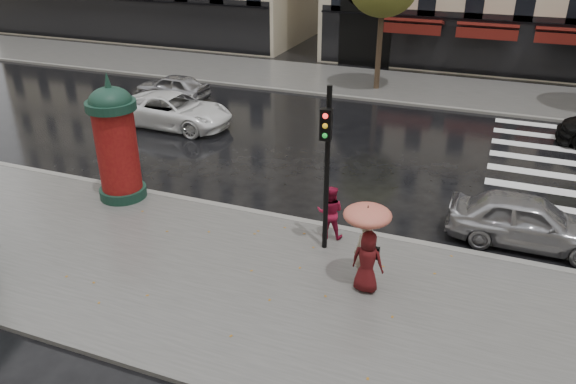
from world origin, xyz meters
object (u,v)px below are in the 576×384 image
at_px(woman_umbrella, 366,233).
at_px(man_burgundy, 367,262).
at_px(car_white, 174,110).
at_px(morris_column, 116,140).
at_px(car_silver, 528,221).
at_px(woman_red, 330,212).
at_px(car_far_silver, 172,87).
at_px(traffic_light, 327,156).

relative_size(woman_umbrella, man_burgundy, 1.38).
bearing_deg(man_burgundy, car_white, -35.10).
bearing_deg(woman_umbrella, morris_column, 167.44).
bearing_deg(morris_column, car_silver, 8.42).
bearing_deg(man_burgundy, morris_column, -9.55).
xyz_separation_m(woman_red, man_burgundy, (1.59, -2.10, 0.02)).
xyz_separation_m(morris_column, car_far_silver, (-4.42, 10.20, -1.44)).
xyz_separation_m(woman_umbrella, car_silver, (3.72, 3.71, -0.85)).
relative_size(man_burgundy, car_white, 0.31).
height_order(woman_umbrella, car_white, woman_umbrella).
distance_m(woman_red, car_far_silver, 15.34).
distance_m(woman_umbrella, traffic_light, 2.28).
bearing_deg(man_burgundy, woman_red, -48.75).
bearing_deg(woman_red, morris_column, -7.71).
bearing_deg(traffic_light, car_white, 141.33).
height_order(woman_red, car_white, woman_red).
height_order(man_burgundy, car_silver, man_burgundy).
distance_m(traffic_light, car_far_silver, 16.00).
distance_m(woman_umbrella, car_far_silver, 17.73).
distance_m(morris_column, car_silver, 12.45).
height_order(traffic_light, car_silver, traffic_light).
bearing_deg(woman_umbrella, car_silver, 44.89).
xyz_separation_m(woman_umbrella, traffic_light, (-1.42, 1.21, 1.31)).
bearing_deg(car_far_silver, morris_column, 25.54).
bearing_deg(woman_umbrella, woman_red, 127.82).
bearing_deg(car_far_silver, car_silver, 65.40).
bearing_deg(woman_red, woman_umbrella, 120.11).
relative_size(woman_red, car_white, 0.30).
bearing_deg(morris_column, woman_umbrella, -12.56).
height_order(morris_column, traffic_light, traffic_light).
bearing_deg(car_far_silver, car_white, 34.63).
bearing_deg(car_silver, car_white, 70.82).
bearing_deg(morris_column, woman_red, -0.00).
relative_size(morris_column, car_silver, 0.95).
bearing_deg(woman_umbrella, man_burgundy, -60.16).
xyz_separation_m(man_burgundy, car_silver, (3.60, 3.92, -0.19)).
xyz_separation_m(woman_red, car_silver, (5.20, 1.81, -0.17)).
relative_size(woman_red, man_burgundy, 0.98).
distance_m(morris_column, traffic_light, 7.17).
relative_size(car_silver, car_far_silver, 1.13).
bearing_deg(man_burgundy, car_far_silver, -39.16).
distance_m(woman_umbrella, woman_red, 2.50).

